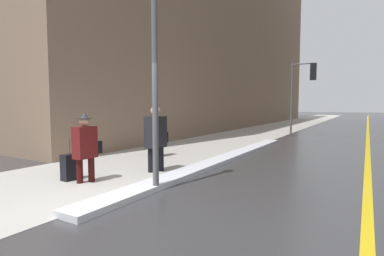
# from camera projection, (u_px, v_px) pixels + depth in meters

# --- Properties ---
(ground_plane) EXTENTS (160.00, 160.00, 0.00)m
(ground_plane) POSITION_uv_depth(u_px,v_px,m) (92.00, 206.00, 5.03)
(ground_plane) COLOR #38383A
(sidewalk_slab) EXTENTS (4.00, 80.00, 0.01)m
(sidewalk_slab) POSITION_uv_depth(u_px,v_px,m) (258.00, 132.00, 18.94)
(sidewalk_slab) COLOR #B2AFA8
(sidewalk_slab) RESTS_ON ground
(road_centre_stripe) EXTENTS (0.16, 80.00, 0.00)m
(road_centre_stripe) POSITION_uv_depth(u_px,v_px,m) (368.00, 137.00, 15.91)
(road_centre_stripe) COLOR gold
(road_centre_stripe) RESTS_ON ground
(snow_bank_curb) EXTENTS (0.56, 11.01, 0.11)m
(snow_bank_curb) POSITION_uv_depth(u_px,v_px,m) (222.00, 159.00, 9.11)
(snow_bank_curb) COLOR silver
(snow_bank_curb) RESTS_ON ground
(lamp_post) EXTENTS (0.28, 0.28, 4.80)m
(lamp_post) POSITION_uv_depth(u_px,v_px,m) (155.00, 43.00, 5.72)
(lamp_post) COLOR #515156
(lamp_post) RESTS_ON ground
(traffic_light_near) EXTENTS (1.31, 0.32, 4.10)m
(traffic_light_near) POSITION_uv_depth(u_px,v_px,m) (304.00, 82.00, 16.28)
(traffic_light_near) COLOR #515156
(traffic_light_near) RESTS_ON ground
(pedestrian_in_fedora) EXTENTS (0.33, 0.69, 1.55)m
(pedestrian_in_fedora) POSITION_uv_depth(u_px,v_px,m) (85.00, 145.00, 6.52)
(pedestrian_in_fedora) COLOR #340C0C
(pedestrian_in_fedora) RESTS_ON ground
(pedestrian_with_shoulder_bag) EXTENTS (0.33, 0.76, 1.68)m
(pedestrian_with_shoulder_bag) POSITION_uv_depth(u_px,v_px,m) (156.00, 136.00, 7.59)
(pedestrian_with_shoulder_bag) COLOR black
(pedestrian_with_shoulder_bag) RESTS_ON ground
(pedestrian_in_glasses) EXTENTS (0.29, 0.49, 1.51)m
(pedestrian_in_glasses) POSITION_uv_depth(u_px,v_px,m) (156.00, 132.00, 9.75)
(pedestrian_in_glasses) COLOR #340C0C
(pedestrian_in_glasses) RESTS_ON ground
(rolling_suitcase) EXTENTS (0.22, 0.36, 0.95)m
(rolling_suitcase) POSITION_uv_depth(u_px,v_px,m) (70.00, 167.00, 6.75)
(rolling_suitcase) COLOR black
(rolling_suitcase) RESTS_ON ground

